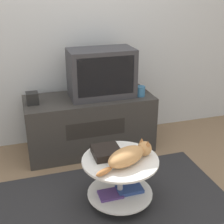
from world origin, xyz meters
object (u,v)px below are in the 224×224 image
object	(u,v)px
speaker	(32,98)
dvd_box	(106,152)
tv	(101,73)
cat	(129,155)

from	to	relation	value
speaker	dvd_box	distance (m)	1.01
dvd_box	tv	bearing A→B (deg)	76.71
tv	speaker	world-z (taller)	tv
tv	cat	bearing A→B (deg)	-94.15
dvd_box	speaker	bearing A→B (deg)	119.61
tv	cat	distance (m)	1.09
dvd_box	cat	size ratio (longest dim) A/B	0.43
tv	cat	world-z (taller)	tv
speaker	cat	world-z (taller)	speaker
speaker	dvd_box	xyz separation A→B (m)	(0.49, -0.86, -0.20)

